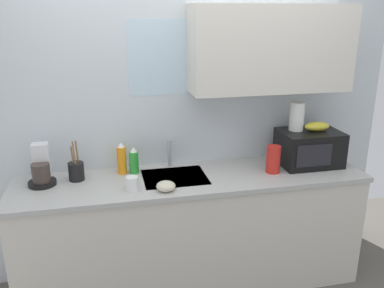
% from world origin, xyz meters
% --- Properties ---
extents(kitchen_wall_assembly, '(3.34, 0.42, 2.50)m').
position_xyz_m(kitchen_wall_assembly, '(0.14, 0.30, 1.37)').
color(kitchen_wall_assembly, silver).
rests_on(kitchen_wall_assembly, ground).
extents(counter_unit, '(2.57, 0.63, 0.90)m').
position_xyz_m(counter_unit, '(-0.00, 0.00, 0.46)').
color(counter_unit, silver).
rests_on(counter_unit, ground).
extents(sink_faucet, '(0.03, 0.03, 0.22)m').
position_xyz_m(sink_faucet, '(-0.12, 0.24, 1.01)').
color(sink_faucet, '#B2B5BA').
rests_on(sink_faucet, counter_unit).
extents(microwave, '(0.46, 0.35, 0.27)m').
position_xyz_m(microwave, '(0.95, 0.05, 1.04)').
color(microwave, black).
rests_on(microwave, counter_unit).
extents(banana_bunch, '(0.20, 0.11, 0.07)m').
position_xyz_m(banana_bunch, '(1.00, 0.05, 1.20)').
color(banana_bunch, gold).
rests_on(banana_bunch, microwave).
extents(paper_towel_roll, '(0.11, 0.11, 0.22)m').
position_xyz_m(paper_towel_roll, '(0.85, 0.10, 1.28)').
color(paper_towel_roll, white).
rests_on(paper_towel_roll, microwave).
extents(coffee_maker, '(0.19, 0.21, 0.28)m').
position_xyz_m(coffee_maker, '(-1.05, 0.11, 1.00)').
color(coffee_maker, black).
rests_on(coffee_maker, counter_unit).
extents(dish_soap_bottle_green, '(0.07, 0.07, 0.20)m').
position_xyz_m(dish_soap_bottle_green, '(-0.40, 0.16, 0.99)').
color(dish_soap_bottle_green, green).
rests_on(dish_soap_bottle_green, counter_unit).
extents(dish_soap_bottle_orange, '(0.07, 0.07, 0.24)m').
position_xyz_m(dish_soap_bottle_orange, '(-0.49, 0.18, 1.01)').
color(dish_soap_bottle_orange, orange).
rests_on(dish_soap_bottle_orange, counter_unit).
extents(cereal_canister, '(0.10, 0.10, 0.21)m').
position_xyz_m(cereal_canister, '(0.61, -0.05, 1.00)').
color(cereal_canister, red).
rests_on(cereal_canister, counter_unit).
extents(mug_white, '(0.08, 0.08, 0.09)m').
position_xyz_m(mug_white, '(-0.44, -0.14, 0.95)').
color(mug_white, white).
rests_on(mug_white, counter_unit).
extents(utensil_crock, '(0.11, 0.11, 0.30)m').
position_xyz_m(utensil_crock, '(-0.82, 0.12, 0.97)').
color(utensil_crock, black).
rests_on(utensil_crock, counter_unit).
extents(small_bowl, '(0.13, 0.13, 0.06)m').
position_xyz_m(small_bowl, '(-0.22, -0.20, 0.93)').
color(small_bowl, beige).
rests_on(small_bowl, counter_unit).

